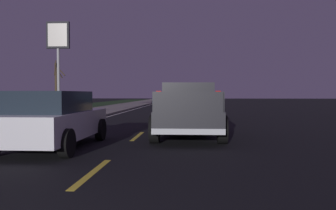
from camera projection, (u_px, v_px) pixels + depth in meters
The scene contains 11 objects.
ground at pixel (169, 111), 29.40m from camera, with size 144.00×144.00×0.00m, color black.
sidewalk_shoulder at pixel (104, 110), 29.77m from camera, with size 108.00×4.00×0.12m, color gray.
grass_verge at pixel (49, 110), 30.10m from camera, with size 108.00×6.00×0.01m, color #1E3819.
lane_markings at pixel (144, 109), 31.78m from camera, with size 108.14×3.54×0.01m.
pickup_truck at pixel (188, 109), 12.16m from camera, with size 5.43×2.30×1.87m.
sedan_tan at pixel (189, 106), 18.80m from camera, with size 4.44×2.09×1.54m.
sedan_white at pixel (53, 119), 9.25m from camera, with size 4.41×2.03×1.54m.
sedan_blue at pixel (162, 99), 41.82m from camera, with size 4.42×2.05×1.54m.
sedan_green at pixel (187, 101), 32.02m from camera, with size 4.42×2.06×1.54m.
gas_price_sign at pixel (58, 44), 27.93m from camera, with size 0.27×1.90×7.37m.
bare_tree_far at pixel (56, 84), 31.76m from camera, with size 1.62×1.14×4.58m.
Camera 1 is at (-2.31, -1.82, 1.48)m, focal length 36.40 mm.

